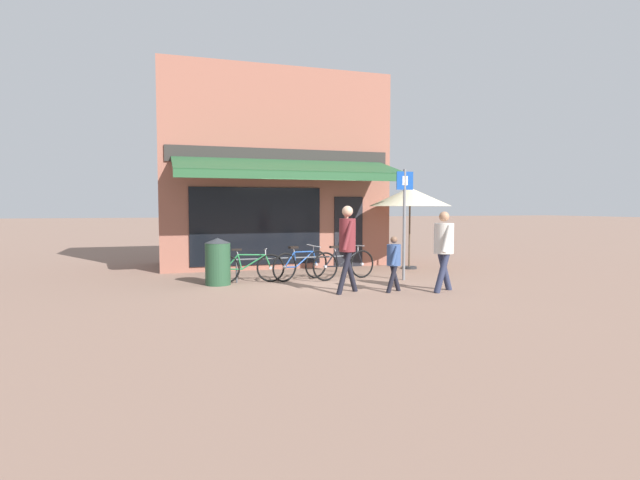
% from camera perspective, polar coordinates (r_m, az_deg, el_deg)
% --- Properties ---
extents(ground_plane, '(160.00, 160.00, 0.00)m').
position_cam_1_polar(ground_plane, '(12.11, -0.09, -4.73)').
color(ground_plane, '#846656').
extents(shop_front, '(6.79, 4.85, 5.81)m').
position_cam_1_polar(shop_front, '(15.89, -5.62, 7.76)').
color(shop_front, '#8E5647').
rests_on(shop_front, ground_plane).
extents(bike_rack_rail, '(3.03, 0.04, 0.57)m').
position_cam_1_polar(bike_rack_rail, '(12.27, -2.74, -2.43)').
color(bike_rack_rail, '#47494F').
rests_on(bike_rack_rail, ground_plane).
extents(bicycle_green, '(1.74, 0.52, 0.83)m').
position_cam_1_polar(bicycle_green, '(11.98, -8.22, -3.11)').
color(bicycle_green, black).
rests_on(bicycle_green, ground_plane).
extents(bicycle_blue, '(1.60, 0.75, 0.86)m').
position_cam_1_polar(bicycle_blue, '(12.25, -2.22, -2.83)').
color(bicycle_blue, black).
rests_on(bicycle_blue, ground_plane).
extents(bicycle_black, '(1.77, 0.59, 0.85)m').
position_cam_1_polar(bicycle_black, '(12.39, 2.75, -2.77)').
color(bicycle_black, black).
rests_on(bicycle_black, ground_plane).
extents(pedestrian_adult, '(0.59, 0.62, 1.83)m').
position_cam_1_polar(pedestrian_adult, '(10.36, 3.14, 0.13)').
color(pedestrian_adult, black).
rests_on(pedestrian_adult, ground_plane).
extents(pedestrian_child, '(0.42, 0.48, 1.19)m').
position_cam_1_polar(pedestrian_child, '(10.63, 8.43, -2.10)').
color(pedestrian_child, black).
rests_on(pedestrian_child, ground_plane).
extents(pedestrian_second_adult, '(0.59, 0.70, 1.72)m').
position_cam_1_polar(pedestrian_second_adult, '(10.87, 13.96, -0.36)').
color(pedestrian_second_adult, '#282D47').
rests_on(pedestrian_second_adult, ground_plane).
extents(litter_bin, '(0.59, 0.59, 1.08)m').
position_cam_1_polar(litter_bin, '(11.72, -11.60, -2.41)').
color(litter_bin, '#23472D').
rests_on(litter_bin, ground_plane).
extents(parking_sign, '(0.44, 0.07, 2.71)m').
position_cam_1_polar(parking_sign, '(12.37, 9.62, 3.05)').
color(parking_sign, slate).
rests_on(parking_sign, ground_plane).
extents(cafe_parasol, '(2.37, 2.37, 2.36)m').
position_cam_1_polar(cafe_parasol, '(14.71, 10.24, 4.83)').
color(cafe_parasol, '#4C3D2D').
rests_on(cafe_parasol, ground_plane).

